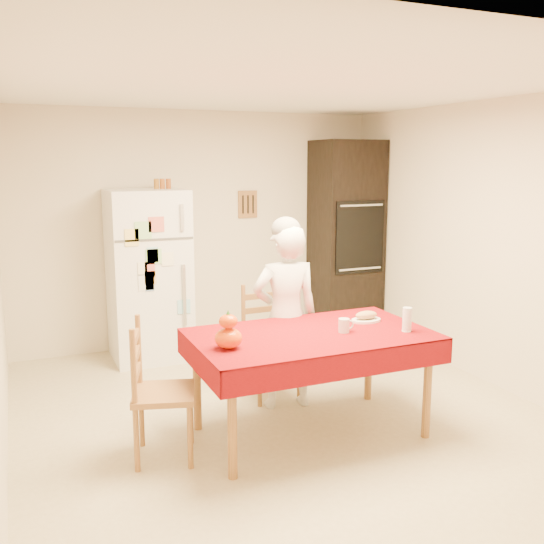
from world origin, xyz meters
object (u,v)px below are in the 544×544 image
coffee_mug (344,325)px  pumpkin_lower (228,338)px  wine_glass (407,319)px  seated_woman (286,317)px  bread_plate (366,320)px  refrigerator (149,275)px  dining_table (311,342)px  chair_far (268,336)px  chair_left (154,386)px  oven_cabinet (346,238)px

coffee_mug → pumpkin_lower: pumpkin_lower is taller
coffee_mug → wine_glass: size_ratio=0.57×
seated_woman → bread_plate: 0.64m
refrigerator → dining_table: bearing=-72.5°
refrigerator → chair_far: size_ratio=1.79×
refrigerator → bread_plate: size_ratio=7.08×
seated_woman → bread_plate: size_ratio=6.21×
chair_left → seated_woman: bearing=-52.1°
refrigerator → oven_cabinet: size_ratio=0.77×
refrigerator → pumpkin_lower: (0.04, -2.32, -0.02)m
dining_table → refrigerator: bearing=107.5°
oven_cabinet → bread_plate: (-1.05, -2.14, -0.33)m
pumpkin_lower → wine_glass: bearing=-5.5°
bread_plate → dining_table: bearing=-167.3°
pumpkin_lower → dining_table: bearing=9.1°
refrigerator → bread_plate: refrigerator is taller
oven_cabinet → dining_table: size_ratio=1.29×
chair_far → seated_woman: seated_woman is taller
coffee_mug → bread_plate: size_ratio=0.42×
refrigerator → seated_woman: size_ratio=1.14×
refrigerator → coffee_mug: 2.47m
oven_cabinet → seated_woman: oven_cabinet is taller
seated_woman → pumpkin_lower: seated_woman is taller
wine_glass → oven_cabinet: bearing=69.6°
pumpkin_lower → chair_left: bearing=158.8°
wine_glass → seated_woman: bearing=128.2°
chair_far → chair_left: same height
oven_cabinet → chair_far: (-1.56, -1.42, -0.59)m
wine_glass → pumpkin_lower: bearing=174.5°
refrigerator → wine_glass: bearing=-61.0°
dining_table → seated_woman: 0.55m
pumpkin_lower → bread_plate: pumpkin_lower is taller
chair_far → bread_plate: 0.92m
seated_woman → coffee_mug: seated_woman is taller
oven_cabinet → coffee_mug: oven_cabinet is taller
oven_cabinet → bread_plate: 2.41m
oven_cabinet → bread_plate: oven_cabinet is taller
seated_woman → pumpkin_lower: bearing=50.4°
coffee_mug → seated_woman: bearing=106.3°
seated_woman → chair_far: bearing=-76.3°
coffee_mug → wine_glass: wine_glass is taller
dining_table → chair_left: 1.14m
seated_woman → pumpkin_lower: (-0.71, -0.65, 0.09)m
oven_cabinet → coffee_mug: bearing=-120.1°
oven_cabinet → pumpkin_lower: oven_cabinet is taller
coffee_mug → pumpkin_lower: (-0.89, -0.03, 0.02)m
chair_left → oven_cabinet: bearing=-34.9°
oven_cabinet → chair_left: bearing=-141.1°
coffee_mug → chair_far: bearing=103.0°
oven_cabinet → wine_glass: (-0.93, -2.49, -0.25)m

